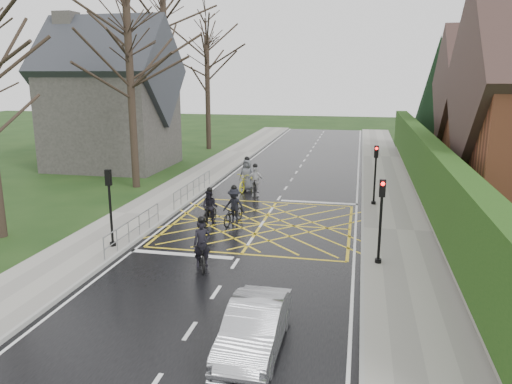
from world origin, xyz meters
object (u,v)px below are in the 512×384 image
(cyclist_rear, at_px, (202,251))
(cyclist_mid, at_px, (234,210))
(cyclist_back, at_px, (210,210))
(cyclist_lead, at_px, (247,179))
(car, at_px, (254,328))
(cyclist_front, at_px, (255,184))

(cyclist_rear, xyz_separation_m, cyclist_mid, (-0.18, 5.37, 0.06))
(cyclist_rear, relative_size, cyclist_mid, 1.03)
(cyclist_back, xyz_separation_m, cyclist_mid, (1.06, 0.34, 0.01))
(cyclist_back, relative_size, cyclist_mid, 0.90)
(cyclist_rear, relative_size, cyclist_lead, 0.93)
(car, bearing_deg, cyclist_mid, 107.30)
(car, bearing_deg, cyclist_back, 113.15)
(cyclist_back, bearing_deg, car, -63.06)
(cyclist_mid, height_order, cyclist_front, cyclist_front)
(cyclist_front, relative_size, car, 0.50)
(cyclist_rear, height_order, cyclist_front, cyclist_rear)
(cyclist_rear, height_order, cyclist_back, cyclist_rear)
(cyclist_rear, height_order, cyclist_lead, cyclist_lead)
(cyclist_front, height_order, car, cyclist_front)
(cyclist_lead, bearing_deg, cyclist_front, -50.22)
(cyclist_lead, height_order, car, cyclist_lead)
(cyclist_front, xyz_separation_m, car, (3.31, -15.72, -0.06))
(cyclist_rear, relative_size, cyclist_front, 1.06)
(cyclist_mid, relative_size, car, 0.52)
(cyclist_mid, height_order, car, cyclist_mid)
(cyclist_back, height_order, cyclist_front, cyclist_front)
(cyclist_mid, bearing_deg, cyclist_back, -150.56)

